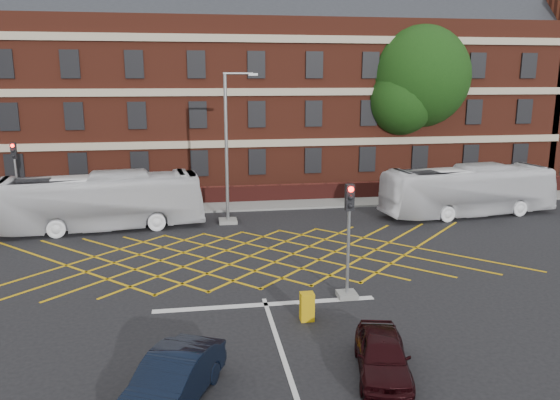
{
  "coord_description": "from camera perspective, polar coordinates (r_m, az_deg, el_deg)",
  "views": [
    {
      "loc": [
        -2.37,
        -21.62,
        7.97
      ],
      "look_at": [
        1.31,
        1.5,
        2.7
      ],
      "focal_mm": 35.0,
      "sensor_mm": 36.0,
      "label": 1
    }
  ],
  "objects": [
    {
      "name": "ground",
      "position": [
        23.17,
        -2.65,
        -7.45
      ],
      "size": [
        120.0,
        120.0,
        0.0
      ],
      "primitive_type": "plane",
      "color": "black",
      "rests_on": "ground"
    },
    {
      "name": "victorian_building",
      "position": [
        43.7,
        -5.76,
        12.46
      ],
      "size": [
        51.0,
        12.17,
        20.4
      ],
      "color": "#5D2417",
      "rests_on": "ground"
    },
    {
      "name": "boundary_wall",
      "position": [
        35.49,
        -5.03,
        0.58
      ],
      "size": [
        56.0,
        0.5,
        1.1
      ],
      "primitive_type": "cube",
      "color": "#4B1714",
      "rests_on": "ground"
    },
    {
      "name": "far_pavement",
      "position": [
        34.62,
        -4.89,
        -0.56
      ],
      "size": [
        60.0,
        3.0,
        0.12
      ],
      "primitive_type": "cube",
      "color": "slate",
      "rests_on": "ground"
    },
    {
      "name": "box_junction_hatching",
      "position": [
        25.04,
        -3.17,
        -5.87
      ],
      "size": [
        8.22,
        8.22,
        0.02
      ],
      "primitive_type": "cube",
      "rotation": [
        0.0,
        0.0,
        0.79
      ],
      "color": "#CC990C",
      "rests_on": "ground"
    },
    {
      "name": "stop_line",
      "position": [
        19.93,
        -1.5,
        -10.85
      ],
      "size": [
        8.0,
        0.3,
        0.02
      ],
      "primitive_type": "cube",
      "color": "silver",
      "rests_on": "ground"
    },
    {
      "name": "bus_left",
      "position": [
        30.54,
        -18.36,
        -0.15
      ],
      "size": [
        11.13,
        3.75,
        3.04
      ],
      "primitive_type": "imported",
      "rotation": [
        0.0,
        0.0,
        1.68
      ],
      "color": "silver",
      "rests_on": "ground"
    },
    {
      "name": "bus_right",
      "position": [
        33.88,
        19.09,
        0.93
      ],
      "size": [
        10.77,
        3.71,
        2.94
      ],
      "primitive_type": "imported",
      "rotation": [
        0.0,
        0.0,
        1.69
      ],
      "color": "silver",
      "rests_on": "ground"
    },
    {
      "name": "car_navy",
      "position": [
        14.42,
        -11.27,
        -18.09
      ],
      "size": [
        2.9,
        4.15,
        1.3
      ],
      "primitive_type": "imported",
      "rotation": [
        0.0,
        0.0,
        -0.43
      ],
      "color": "black",
      "rests_on": "ground"
    },
    {
      "name": "car_maroon",
      "position": [
        15.69,
        10.65,
        -15.62
      ],
      "size": [
        2.14,
        3.68,
        1.18
      ],
      "primitive_type": "imported",
      "rotation": [
        0.0,
        0.0,
        -0.23
      ],
      "color": "black",
      "rests_on": "ground"
    },
    {
      "name": "deciduous_tree",
      "position": [
        41.95,
        14.09,
        11.67
      ],
      "size": [
        7.7,
        7.52,
        11.79
      ],
      "color": "black",
      "rests_on": "ground"
    },
    {
      "name": "traffic_light_near",
      "position": [
        20.08,
        7.13,
        -5.41
      ],
      "size": [
        0.7,
        0.7,
        4.27
      ],
      "color": "slate",
      "rests_on": "ground"
    },
    {
      "name": "traffic_light_far",
      "position": [
        35.65,
        -25.75,
        1.4
      ],
      "size": [
        0.7,
        0.7,
        4.27
      ],
      "color": "slate",
      "rests_on": "ground"
    },
    {
      "name": "street_lamp",
      "position": [
        30.18,
        -5.43,
        2.73
      ],
      "size": [
        2.25,
        1.0,
        8.23
      ],
      "color": "slate",
      "rests_on": "ground"
    },
    {
      "name": "utility_cabinet",
      "position": [
        18.59,
        2.84,
        -11.07
      ],
      "size": [
        0.45,
        0.39,
        0.97
      ],
      "primitive_type": "cube",
      "color": "#C6980B",
      "rests_on": "ground"
    }
  ]
}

